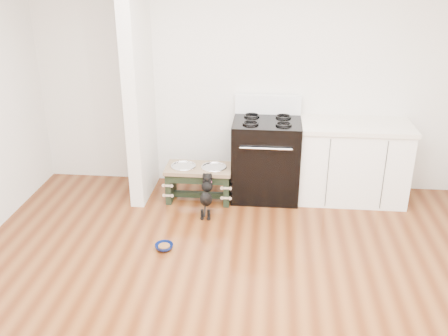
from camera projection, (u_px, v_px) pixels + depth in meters
ground at (227, 313)px, 3.98m from camera, size 5.00×5.00×0.00m
room_shell at (227, 119)px, 3.34m from camera, size 5.00×5.00×5.00m
partition_wall at (138, 81)px, 5.47m from camera, size 0.15×0.80×2.70m
oven_range at (266, 157)px, 5.74m from camera, size 0.76×0.69×1.14m
cabinet_run at (352, 162)px, 5.68m from camera, size 1.24×0.64×0.91m
dog_feeder at (199, 177)px, 5.69m from camera, size 0.75×0.40×0.43m
puppy at (207, 194)px, 5.38m from camera, size 0.13×0.39×0.46m
floor_bowl at (164, 247)px, 4.82m from camera, size 0.21×0.21×0.06m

